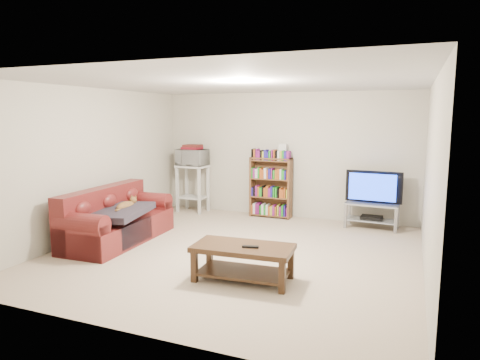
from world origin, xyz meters
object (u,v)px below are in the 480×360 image
at_px(coffee_table, 243,256).
at_px(tv_stand, 372,211).
at_px(sofa, 115,222).
at_px(bookshelf, 271,186).

xyz_separation_m(coffee_table, tv_stand, (1.21, 3.08, 0.01)).
xyz_separation_m(sofa, coffee_table, (2.48, -0.77, -0.00)).
bearing_deg(coffee_table, sofa, 159.18).
xyz_separation_m(sofa, tv_stand, (3.68, 2.31, 0.00)).
relative_size(coffee_table, tv_stand, 1.32).
xyz_separation_m(tv_stand, bookshelf, (-1.91, 0.16, 0.30)).
bearing_deg(sofa, tv_stand, 29.96).
relative_size(sofa, tv_stand, 2.17).
distance_m(sofa, bookshelf, 3.05).
relative_size(coffee_table, bookshelf, 1.04).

